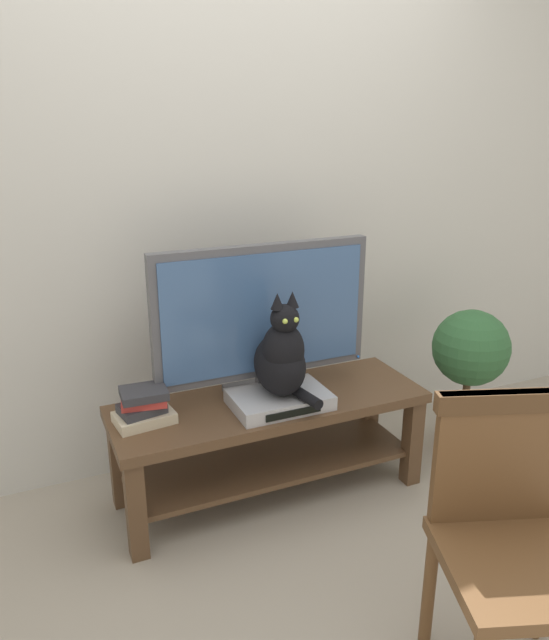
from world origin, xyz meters
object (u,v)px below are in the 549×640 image
(tv_stand, at_px, (270,427))
(potted_plant, at_px, (469,365))
(media_box, at_px, (280,399))
(tv, at_px, (263,317))
(cat, at_px, (282,357))
(wooden_chair, at_px, (513,526))
(book_stack, at_px, (144,407))

(tv_stand, relative_size, potted_plant, 1.82)
(media_box, bearing_deg, tv, 96.12)
(cat, height_order, wooden_chair, cat)
(book_stack, distance_m, potted_plant, 1.57)
(wooden_chair, bearing_deg, media_box, 103.69)
(tv_stand, relative_size, tv, 1.43)
(tv_stand, height_order, tv, tv)
(tv, xyz_separation_m, media_box, (0.01, -0.14, -0.33))
(book_stack, bearing_deg, media_box, -8.84)
(book_stack, bearing_deg, tv, 5.58)
(tv, distance_m, book_stack, 0.61)
(tv_stand, relative_size, wooden_chair, 1.54)
(potted_plant, bearing_deg, wooden_chair, -125.69)
(tv, height_order, book_stack, tv)
(cat, xyz_separation_m, book_stack, (-0.55, 0.10, -0.16))
(media_box, height_order, cat, cat)
(potted_plant, bearing_deg, book_stack, 177.38)
(tv, height_order, media_box, tv)
(media_box, xyz_separation_m, wooden_chair, (0.25, -1.05, 0.02))
(tv_stand, xyz_separation_m, tv, (0.00, 0.07, 0.49))
(tv, distance_m, wooden_chair, 1.25)
(cat, distance_m, potted_plant, 1.04)
(media_box, bearing_deg, cat, -85.83)
(tv_stand, xyz_separation_m, potted_plant, (1.03, -0.06, 0.14))
(tv_stand, relative_size, media_box, 3.37)
(tv, distance_m, media_box, 0.35)
(cat, bearing_deg, wooden_chair, -76.18)
(tv_stand, distance_m, media_box, 0.18)
(cat, relative_size, wooden_chair, 0.51)
(cat, relative_size, book_stack, 1.86)
(book_stack, bearing_deg, cat, -10.37)
(tv, height_order, cat, tv)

